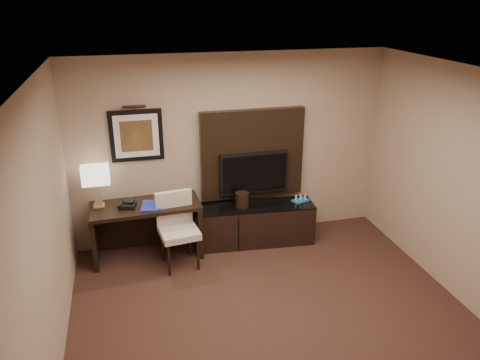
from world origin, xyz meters
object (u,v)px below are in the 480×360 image
object	(u,v)px
tv	(254,173)
desk_phone	(127,204)
minibar_tray	(301,198)
desk	(147,230)
credenza	(254,224)
ice_bucket	(242,200)
table_lamp	(97,186)
desk_chair	(179,231)

from	to	relation	value
tv	desk_phone	distance (m)	1.82
minibar_tray	desk_phone	bearing A→B (deg)	-179.83
desk	desk_phone	size ratio (longest dim) A/B	7.06
credenza	minibar_tray	xyz separation A→B (m)	(0.70, -0.02, 0.34)
desk	desk_phone	xyz separation A→B (m)	(-0.23, -0.03, 0.44)
ice_bucket	desk	bearing A→B (deg)	-179.56
tv	table_lamp	xyz separation A→B (m)	(-2.17, -0.09, 0.05)
desk_chair	minibar_tray	world-z (taller)	desk_chair
credenza	table_lamp	xyz separation A→B (m)	(-2.12, 0.10, 0.78)
tv	desk_phone	bearing A→B (deg)	-173.09
desk	desk_phone	bearing A→B (deg)	-175.21
desk	desk_chair	size ratio (longest dim) A/B	1.43
desk_phone	ice_bucket	bearing A→B (deg)	15.60
tv	minibar_tray	world-z (taller)	tv
table_lamp	desk_phone	bearing A→B (deg)	-19.75
desk	minibar_tray	size ratio (longest dim) A/B	6.03
ice_bucket	minibar_tray	distance (m)	0.88
desk	table_lamp	bearing A→B (deg)	167.94
minibar_tray	desk_chair	bearing A→B (deg)	-169.36
minibar_tray	desk	bearing A→B (deg)	179.46
tv	desk	bearing A→B (deg)	-173.10
ice_bucket	minibar_tray	bearing A→B (deg)	-2.05
table_lamp	ice_bucket	world-z (taller)	table_lamp
tv	minibar_tray	size ratio (longest dim) A/B	4.14
tv	table_lamp	bearing A→B (deg)	-177.74
credenza	desk_phone	distance (m)	1.83
tv	minibar_tray	bearing A→B (deg)	-18.00
desk_phone	minibar_tray	distance (m)	2.46
table_lamp	desk_phone	distance (m)	0.46
table_lamp	desk_chair	bearing A→B (deg)	-25.26
desk	table_lamp	distance (m)	0.91
credenza	ice_bucket	xyz separation A→B (m)	(-0.18, 0.01, 0.40)
ice_bucket	table_lamp	bearing A→B (deg)	177.23
credenza	desk_chair	size ratio (longest dim) A/B	1.69
tv	desk_phone	size ratio (longest dim) A/B	4.85
tv	desk_chair	bearing A→B (deg)	-154.79
desk_chair	table_lamp	bearing A→B (deg)	147.47
credenza	desk_chair	xyz separation A→B (m)	(-1.13, -0.36, 0.21)
tv	minibar_tray	distance (m)	0.78
credenza	tv	world-z (taller)	tv
credenza	tv	distance (m)	0.75
table_lamp	desk_phone	size ratio (longest dim) A/B	2.84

